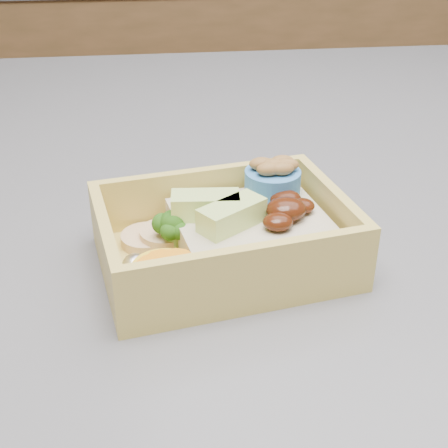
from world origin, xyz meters
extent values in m
cube|color=brown|center=(0.00, 1.20, 0.45)|extent=(3.20, 0.60, 0.90)
cube|color=#3C3C41|center=(0.00, -0.10, 0.90)|extent=(1.24, 0.84, 0.04)
cube|color=#D1B756|center=(0.04, -0.25, 0.92)|extent=(0.18, 0.15, 0.01)
cube|color=#D1B756|center=(0.03, -0.19, 0.95)|extent=(0.16, 0.04, 0.04)
cube|color=#D1B756|center=(0.05, -0.31, 0.95)|extent=(0.16, 0.04, 0.04)
cube|color=#D1B756|center=(0.12, -0.24, 0.95)|extent=(0.03, 0.10, 0.04)
cube|color=#D1B756|center=(-0.04, -0.26, 0.95)|extent=(0.03, 0.10, 0.04)
cube|color=tan|center=(0.06, -0.25, 0.94)|extent=(0.12, 0.11, 0.03)
ellipsoid|color=#371408|center=(0.08, -0.25, 0.96)|extent=(0.03, 0.03, 0.02)
ellipsoid|color=#371408|center=(0.09, -0.23, 0.96)|extent=(0.03, 0.02, 0.01)
ellipsoid|color=#371408|center=(0.08, -0.26, 0.96)|extent=(0.02, 0.02, 0.01)
ellipsoid|color=#371408|center=(0.10, -0.24, 0.96)|extent=(0.02, 0.02, 0.01)
cube|color=#C8EA7A|center=(0.05, -0.25, 0.96)|extent=(0.05, 0.04, 0.02)
cube|color=#C8EA7A|center=(0.03, -0.24, 0.96)|extent=(0.05, 0.02, 0.02)
cylinder|color=#739C54|center=(0.01, -0.24, 0.93)|extent=(0.01, 0.01, 0.01)
sphere|color=#265814|center=(0.01, -0.24, 0.95)|extent=(0.02, 0.02, 0.02)
sphere|color=#265814|center=(0.01, -0.24, 0.95)|extent=(0.01, 0.01, 0.01)
sphere|color=#265814|center=(0.00, -0.24, 0.95)|extent=(0.01, 0.01, 0.01)
sphere|color=#265814|center=(0.01, -0.25, 0.95)|extent=(0.01, 0.01, 0.01)
sphere|color=#265814|center=(0.01, -0.25, 0.95)|extent=(0.01, 0.01, 0.01)
sphere|color=#265814|center=(0.01, -0.24, 0.95)|extent=(0.01, 0.01, 0.01)
cylinder|color=yellow|center=(0.00, -0.29, 0.94)|extent=(0.04, 0.04, 0.02)
cylinder|color=orange|center=(0.00, -0.28, 0.95)|extent=(0.02, 0.02, 0.00)
cylinder|color=orange|center=(-0.01, -0.29, 0.95)|extent=(0.02, 0.02, 0.00)
cylinder|color=orange|center=(0.01, -0.29, 0.95)|extent=(0.02, 0.02, 0.00)
cylinder|color=tan|center=(-0.01, -0.23, 0.93)|extent=(0.04, 0.04, 0.01)
cylinder|color=tan|center=(0.00, -0.23, 0.94)|extent=(0.04, 0.04, 0.01)
ellipsoid|color=silver|center=(0.02, -0.22, 0.94)|extent=(0.02, 0.02, 0.02)
ellipsoid|color=silver|center=(-0.02, -0.27, 0.94)|extent=(0.02, 0.02, 0.02)
cylinder|color=#3A7EC8|center=(0.08, -0.21, 0.96)|extent=(0.04, 0.04, 0.02)
ellipsoid|color=brown|center=(0.08, -0.21, 0.98)|extent=(0.02, 0.01, 0.01)
ellipsoid|color=brown|center=(0.09, -0.21, 0.98)|extent=(0.02, 0.01, 0.01)
ellipsoid|color=brown|center=(0.07, -0.21, 0.98)|extent=(0.02, 0.01, 0.01)
ellipsoid|color=brown|center=(0.09, -0.22, 0.98)|extent=(0.02, 0.01, 0.01)
ellipsoid|color=brown|center=(0.08, -0.22, 0.98)|extent=(0.02, 0.01, 0.01)
ellipsoid|color=brown|center=(0.09, -0.21, 0.98)|extent=(0.02, 0.01, 0.01)
camera|label=1|loc=(0.00, -0.61, 1.16)|focal=50.00mm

